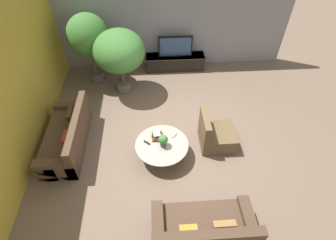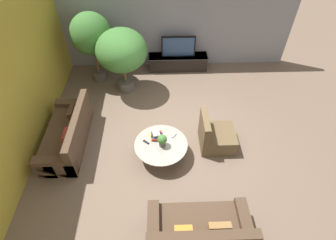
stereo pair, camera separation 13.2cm
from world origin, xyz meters
name	(u,v)px [view 2 (the right image)]	position (x,y,z in m)	size (l,w,h in m)	color
ground_plane	(175,136)	(0.00, 0.00, 0.00)	(24.00, 24.00, 0.00)	brown
back_wall_stone	(170,19)	(0.00, 3.26, 1.50)	(7.40, 0.12, 3.00)	gray
side_wall_left	(20,85)	(-3.26, 0.20, 1.50)	(0.12, 7.40, 3.00)	gold
media_console	(178,62)	(0.24, 2.94, 0.24)	(1.86, 0.50, 0.46)	black
television	(178,47)	(0.24, 2.94, 0.78)	(1.03, 0.13, 0.65)	black
coffee_table	(161,147)	(-0.35, -0.58, 0.28)	(1.18, 1.18, 0.40)	black
couch_by_wall	(68,135)	(-2.51, -0.12, 0.28)	(0.84, 1.99, 0.84)	#4C3828
couch_near_entry	(199,231)	(0.27, -2.45, 0.28)	(1.76, 0.84, 0.84)	#4C3828
armchair_wicker	(215,136)	(0.91, -0.29, 0.27)	(0.80, 0.76, 0.86)	brown
potted_palm_tall	(91,36)	(-2.18, 2.46, 1.43)	(1.12, 1.12, 2.06)	#514C47
potted_palm_corner	(122,51)	(-1.33, 1.91, 1.25)	(1.35, 1.35, 1.84)	#514C47
potted_plant_tabletop	(162,140)	(-0.32, -0.62, 0.57)	(0.21, 0.21, 0.30)	#514C47
book_stack	(156,135)	(-0.45, -0.37, 0.46)	(0.30, 0.28, 0.14)	gold
remote_black	(146,142)	(-0.68, -0.52, 0.41)	(0.04, 0.16, 0.02)	black
remote_silver	(174,136)	(-0.05, -0.35, 0.41)	(0.04, 0.16, 0.02)	gray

